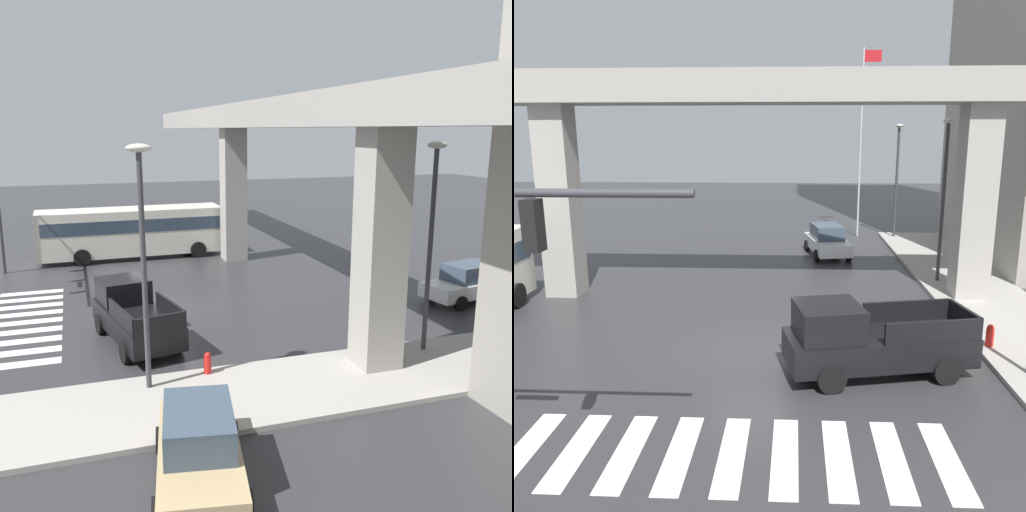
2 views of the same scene
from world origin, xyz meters
The scene contains 10 objects.
ground_plane centered at (0.00, 0.00, 0.00)m, with size 120.00×120.00×0.00m, color #2D2D30.
crosswalk_stripes centered at (0.00, -5.46, 0.01)m, with size 9.35×2.80×0.01m.
elevated_overpass centered at (0.00, 5.65, 7.59)m, with size 52.44×2.21×8.89m.
sidewalk_east centered at (8.89, 2.00, 0.07)m, with size 4.00×36.00×0.15m, color #9E9991.
pickup_truck centered at (3.31, -1.50, 0.99)m, with size 5.38×2.90×2.08m.
sedan_white centered at (3.07, 13.40, 0.85)m, with size 2.51×4.54×1.72m.
street_lamp_mid_block centered at (7.69, 7.91, 4.56)m, with size 0.44×0.70×7.24m.
street_lamp_far_north centered at (7.69, 18.61, 4.56)m, with size 0.44×0.70×7.24m.
fire_hydrant centered at (7.29, 0.32, 0.43)m, with size 0.24×0.24×0.85m.
flagpole centered at (5.50, 19.31, 6.74)m, with size 1.16×0.12×11.82m.
Camera 2 is at (1.25, -15.09, 6.46)m, focal length 36.68 mm.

